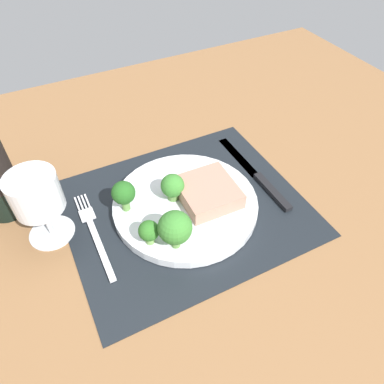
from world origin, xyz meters
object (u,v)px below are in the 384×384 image
(plate, at_px, (185,204))
(knife, at_px, (258,177))
(steak, at_px, (208,192))
(fork, at_px, (94,233))
(wine_glass, at_px, (36,197))

(plate, xyz_separation_m, knife, (0.16, 0.01, -0.00))
(steak, bearing_deg, plate, 165.32)
(fork, distance_m, knife, 0.31)
(plate, xyz_separation_m, steak, (0.04, -0.01, 0.02))
(plate, relative_size, knife, 1.08)
(plate, bearing_deg, knife, 1.95)
(steak, xyz_separation_m, fork, (-0.20, 0.02, -0.03))
(plate, relative_size, wine_glass, 2.00)
(steak, distance_m, wine_glass, 0.27)
(steak, bearing_deg, knife, 7.34)
(steak, height_order, knife, steak)
(plate, relative_size, fork, 1.30)
(steak, relative_size, knife, 0.42)
(plate, distance_m, wine_glass, 0.24)
(plate, height_order, steak, steak)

